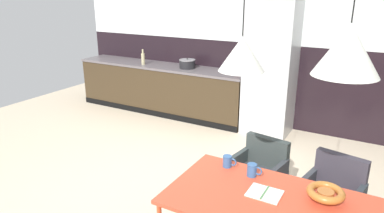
# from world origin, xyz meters

# --- Properties ---
(ground_plane) EXTENTS (8.95, 8.95, 0.00)m
(ground_plane) POSITION_xyz_m (0.00, 0.00, 0.00)
(ground_plane) COLOR beige
(back_wall_splashback_dark) EXTENTS (6.88, 0.12, 1.35)m
(back_wall_splashback_dark) POSITION_xyz_m (0.00, 2.79, 0.68)
(back_wall_splashback_dark) COLOR black
(back_wall_splashback_dark) RESTS_ON ground
(kitchen_counter) EXTENTS (3.33, 0.63, 0.88)m
(kitchen_counter) POSITION_xyz_m (-1.64, 2.43, 0.44)
(kitchen_counter) COLOR #382A1A
(kitchen_counter) RESTS_ON ground
(refrigerator_column) EXTENTS (0.71, 0.60, 2.09)m
(refrigerator_column) POSITION_xyz_m (0.39, 2.43, 1.05)
(refrigerator_column) COLOR #ADAFB2
(refrigerator_column) RESTS_ON ground
(dining_table) EXTENTS (1.61, 0.86, 0.72)m
(dining_table) POSITION_xyz_m (1.39, -0.53, 0.68)
(dining_table) COLOR #D7492E
(dining_table) RESTS_ON ground
(armchair_head_of_table) EXTENTS (0.55, 0.54, 0.75)m
(armchair_head_of_table) POSITION_xyz_m (0.97, 0.37, 0.49)
(armchair_head_of_table) COLOR #30373C
(armchair_head_of_table) RESTS_ON ground
(armchair_by_stool) EXTENTS (0.56, 0.55, 0.76)m
(armchair_by_stool) POSITION_xyz_m (1.68, 0.30, 0.48)
(armchair_by_stool) COLOR #30373C
(armchair_by_stool) RESTS_ON ground
(fruit_bowl) EXTENTS (0.27, 0.27, 0.09)m
(fruit_bowl) POSITION_xyz_m (1.68, -0.34, 0.78)
(fruit_bowl) COLOR #B2662D
(fruit_bowl) RESTS_ON dining_table
(open_book) EXTENTS (0.24, 0.20, 0.02)m
(open_book) POSITION_xyz_m (1.28, -0.48, 0.73)
(open_book) COLOR white
(open_book) RESTS_ON dining_table
(mug_short_terracotta) EXTENTS (0.12, 0.08, 0.10)m
(mug_short_terracotta) POSITION_xyz_m (0.87, -0.22, 0.78)
(mug_short_terracotta) COLOR #335B93
(mug_short_terracotta) RESTS_ON dining_table
(mug_glass_clear) EXTENTS (0.13, 0.08, 0.11)m
(mug_glass_clear) POSITION_xyz_m (1.10, -0.27, 0.78)
(mug_glass_clear) COLOR #335B93
(mug_glass_clear) RESTS_ON dining_table
(cooking_pot) EXTENTS (0.28, 0.28, 0.18)m
(cooking_pot) POSITION_xyz_m (-1.08, 2.43, 0.96)
(cooking_pot) COLOR black
(cooking_pot) RESTS_ON kitchen_counter
(bottle_vinegar_dark) EXTENTS (0.06, 0.06, 0.32)m
(bottle_vinegar_dark) POSITION_xyz_m (-0.25, 2.65, 1.01)
(bottle_vinegar_dark) COLOR maroon
(bottle_vinegar_dark) RESTS_ON kitchen_counter
(bottle_spice_small) EXTENTS (0.06, 0.06, 0.28)m
(bottle_spice_small) POSITION_xyz_m (-1.94, 2.31, 0.99)
(bottle_spice_small) COLOR tan
(bottle_spice_small) RESTS_ON kitchen_counter
(pendant_lamp_over_table_near) EXTENTS (0.31, 0.31, 1.01)m
(pendant_lamp_over_table_near) POSITION_xyz_m (1.07, -0.54, 1.76)
(pendant_lamp_over_table_near) COLOR black
(pendant_lamp_over_table_far) EXTENTS (0.37, 0.37, 0.96)m
(pendant_lamp_over_table_far) POSITION_xyz_m (1.71, -0.58, 1.85)
(pendant_lamp_over_table_far) COLOR black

